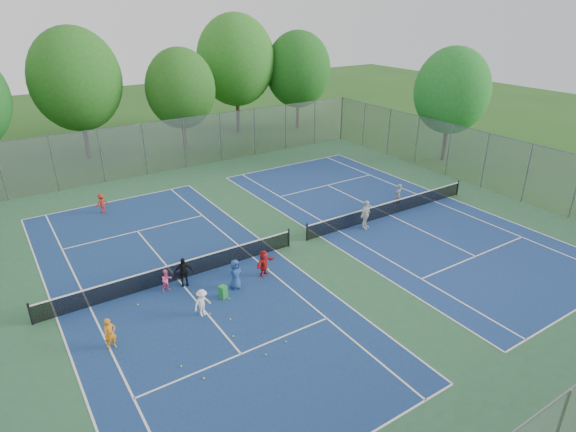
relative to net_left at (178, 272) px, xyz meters
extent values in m
plane|color=#235119|center=(7.00, 0.00, -0.46)|extent=(120.00, 120.00, 0.00)
cube|color=#2B5B39|center=(7.00, 0.00, -0.45)|extent=(32.00, 32.00, 0.01)
cube|color=navy|center=(0.00, 0.00, -0.44)|extent=(10.97, 23.77, 0.01)
cube|color=navy|center=(14.00, 0.00, -0.44)|extent=(10.97, 23.77, 0.01)
cube|color=black|center=(0.00, 0.00, 0.00)|extent=(12.87, 0.10, 0.91)
cube|color=black|center=(14.00, 0.00, 0.00)|extent=(12.87, 0.10, 0.91)
cube|color=gray|center=(7.00, 16.00, 1.54)|extent=(32.00, 0.10, 4.00)
cube|color=gray|center=(23.00, 0.00, 1.54)|extent=(0.10, 32.00, 4.00)
cylinder|color=#443326|center=(1.00, 23.00, 1.47)|extent=(0.36, 0.36, 3.85)
ellipsoid|color=#235B1A|center=(1.00, 23.00, 6.10)|extent=(7.20, 7.20, 8.28)
cylinder|color=#443326|center=(9.00, 21.00, 1.12)|extent=(0.36, 0.36, 3.15)
ellipsoid|color=#245A1A|center=(9.00, 21.00, 4.95)|extent=(6.00, 6.00, 6.90)
cylinder|color=#443326|center=(16.00, 24.00, 1.65)|extent=(0.36, 0.36, 4.20)
ellipsoid|color=#296A1E|center=(16.00, 24.00, 6.59)|extent=(7.60, 7.60, 8.74)
cylinder|color=#443326|center=(22.00, 22.00, 1.29)|extent=(0.36, 0.36, 3.50)
ellipsoid|color=#1C5819|center=(22.00, 22.00, 5.52)|extent=(6.60, 6.60, 7.59)
cylinder|color=#443326|center=(26.00, 6.00, 1.29)|extent=(0.36, 0.36, 3.50)
ellipsoid|color=#1E6922|center=(26.00, 6.00, 5.29)|extent=(6.00, 6.00, 6.90)
cube|color=#1634AA|center=(0.11, 0.36, -0.29)|extent=(0.44, 0.44, 0.32)
cube|color=green|center=(1.14, -2.57, -0.15)|extent=(0.40, 0.40, 0.62)
imported|color=orange|center=(-4.00, -3.32, 0.22)|extent=(0.55, 0.43, 1.35)
imported|color=#EC5B95|center=(-0.75, -0.60, 0.10)|extent=(0.62, 0.53, 1.11)
imported|color=white|center=(-0.17, -3.29, 0.18)|extent=(0.91, 0.64, 1.27)
imported|color=black|center=(0.08, -0.60, 0.27)|extent=(0.92, 0.57, 1.45)
imported|color=#26468D|center=(2.01, -2.16, 0.29)|extent=(0.75, 0.51, 1.49)
imported|color=red|center=(3.69, -1.92, 0.23)|extent=(1.33, 0.83, 1.37)
imported|color=#A62417|center=(-0.97, 10.32, 0.19)|extent=(0.90, 0.62, 1.28)
imported|color=gray|center=(15.41, 0.77, 0.33)|extent=(0.64, 0.50, 1.56)
imported|color=silver|center=(11.44, -0.54, 0.42)|extent=(1.11, 0.75, 1.75)
sphere|color=#BBD531|center=(1.80, -6.75, -0.42)|extent=(0.07, 0.07, 0.07)
sphere|color=#BAD832|center=(-2.30, -1.04, -0.42)|extent=(0.07, 0.07, 0.07)
sphere|color=#CFD832|center=(4.17, -1.50, -0.42)|extent=(0.07, 0.07, 0.07)
sphere|color=yellow|center=(0.65, -4.24, -0.42)|extent=(0.07, 0.07, 0.07)
sphere|color=#ADC32D|center=(0.09, -3.41, -0.42)|extent=(0.07, 0.07, 0.07)
sphere|color=#C0E034|center=(0.23, -5.32, -0.42)|extent=(0.07, 0.07, 0.07)
sphere|color=#D0E034|center=(-2.18, -5.82, -0.42)|extent=(0.07, 0.07, 0.07)
sphere|color=gold|center=(0.75, -6.99, -0.42)|extent=(0.07, 0.07, 0.07)
sphere|color=#BAE334|center=(-1.75, -6.85, -0.42)|extent=(0.07, 0.07, 0.07)
sphere|color=gold|center=(1.30, -2.86, -0.42)|extent=(0.07, 0.07, 0.07)
camera|label=1|loc=(-6.50, -19.57, 11.89)|focal=30.00mm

